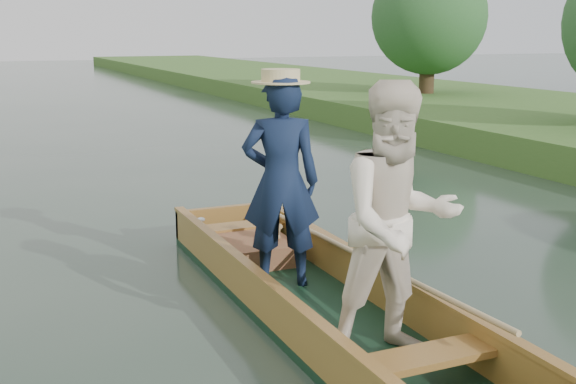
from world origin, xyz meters
name	(u,v)px	position (x,y,z in m)	size (l,w,h in m)	color
ground	(316,314)	(0.00, 0.00, 0.00)	(120.00, 120.00, 0.00)	#283D30
trees_far	(97,18)	(-0.15, 9.49, 2.62)	(22.76, 12.72, 4.47)	#47331E
punt	(335,235)	(0.03, -0.27, 0.77)	(1.18, 5.00, 2.05)	#12301D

